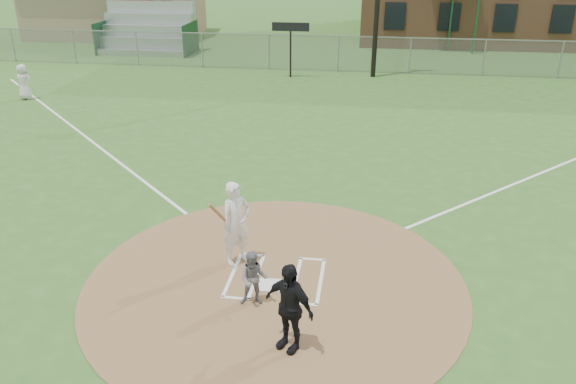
# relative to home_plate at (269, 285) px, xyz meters

# --- Properties ---
(ground) EXTENTS (140.00, 140.00, 0.00)m
(ground) POSITION_rel_home_plate_xyz_m (0.10, 0.19, -0.04)
(ground) COLOR #2F5E20
(ground) RESTS_ON ground
(dirt_circle) EXTENTS (8.40, 8.40, 0.02)m
(dirt_circle) POSITION_rel_home_plate_xyz_m (0.10, 0.19, -0.03)
(dirt_circle) COLOR olive
(dirt_circle) RESTS_ON ground
(home_plate) EXTENTS (0.52, 0.52, 0.03)m
(home_plate) POSITION_rel_home_plate_xyz_m (0.00, 0.00, 0.00)
(home_plate) COLOR white
(home_plate) RESTS_ON dirt_circle
(foul_line_first) EXTENTS (17.04, 17.04, 0.01)m
(foul_line_first) POSITION_rel_home_plate_xyz_m (9.10, 9.19, -0.03)
(foul_line_first) COLOR white
(foul_line_first) RESTS_ON ground
(foul_line_third) EXTENTS (17.04, 17.04, 0.01)m
(foul_line_third) POSITION_rel_home_plate_xyz_m (-8.90, 9.19, -0.03)
(foul_line_third) COLOR white
(foul_line_third) RESTS_ON ground
(catcher) EXTENTS (0.64, 0.53, 1.21)m
(catcher) POSITION_rel_home_plate_xyz_m (-0.19, -0.68, 0.59)
(catcher) COLOR slate
(catcher) RESTS_ON dirt_circle
(umpire) EXTENTS (1.12, 0.89, 1.77)m
(umpire) POSITION_rel_home_plate_xyz_m (0.71, -1.92, 0.87)
(umpire) COLOR black
(umpire) RESTS_ON dirt_circle
(ondeck_player) EXTENTS (0.84, 0.58, 1.65)m
(ondeck_player) POSITION_rel_home_plate_xyz_m (-14.18, 13.95, 0.79)
(ondeck_player) COLOR silver
(ondeck_player) RESTS_ON ground
(batters_boxes) EXTENTS (2.08, 1.88, 0.01)m
(batters_boxes) POSITION_rel_home_plate_xyz_m (0.10, 0.34, -0.01)
(batters_boxes) COLOR white
(batters_boxes) RESTS_ON dirt_circle
(batter_at_plate) EXTENTS (0.89, 1.11, 2.00)m
(batter_at_plate) POSITION_rel_home_plate_xyz_m (-0.91, 0.91, 0.99)
(batter_at_plate) COLOR silver
(batter_at_plate) RESTS_ON dirt_circle
(outfield_fence) EXTENTS (56.08, 0.08, 2.03)m
(outfield_fence) POSITION_rel_home_plate_xyz_m (0.10, 22.19, 0.98)
(outfield_fence) COLOR slate
(outfield_fence) RESTS_ON ground
(bleachers) EXTENTS (6.08, 3.20, 3.20)m
(bleachers) POSITION_rel_home_plate_xyz_m (-12.90, 26.39, 1.55)
(bleachers) COLOR #B7BABF
(bleachers) RESTS_ON ground
(clubhouse) EXTENTS (12.20, 8.71, 6.23)m
(clubhouse) POSITION_rel_home_plate_xyz_m (-17.90, 33.19, 2.35)
(clubhouse) COLOR #9A8668
(clubhouse) RESTS_ON ground
(scoreboard_sign) EXTENTS (2.00, 0.10, 2.93)m
(scoreboard_sign) POSITION_rel_home_plate_xyz_m (-2.40, 20.39, 2.35)
(scoreboard_sign) COLOR black
(scoreboard_sign) RESTS_ON ground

